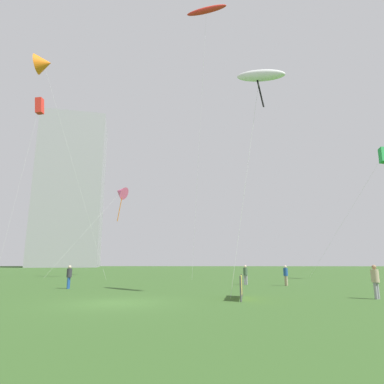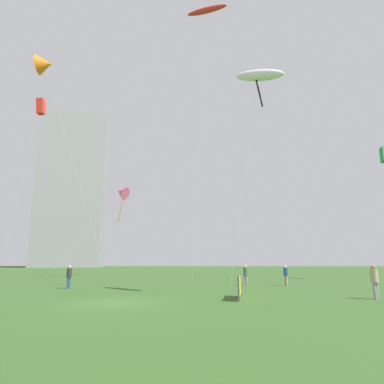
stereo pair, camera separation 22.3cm
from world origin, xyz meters
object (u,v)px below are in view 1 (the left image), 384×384
kite_flying_0 (206,10)px  kite_flying_2 (383,156)px  kite_flying_1 (121,192)px  event_banner (241,286)px  person_standing_0 (286,274)px  distant_highrise_0 (72,192)px  person_standing_1 (69,275)px  kite_flying_5 (260,76)px  kite_flying_4 (40,106)px  person_standing_3 (245,273)px  person_standing_2 (375,279)px  kite_flying_3 (44,64)px

kite_flying_0 → kite_flying_2: size_ratio=2.19×
kite_flying_1 → event_banner: 33.88m
kite_flying_1 → person_standing_0: bearing=-46.0°
distant_highrise_0 → person_standing_1: bearing=-81.6°
kite_flying_0 → kite_flying_5: kite_flying_0 is taller
kite_flying_0 → kite_flying_5: (3.04, -14.08, -17.24)m
kite_flying_1 → kite_flying_4: bearing=-124.7°
person_standing_0 → person_standing_3: person_standing_3 is taller
person_standing_1 → kite_flying_2: 33.23m
kite_flying_1 → event_banner: (14.01, -28.76, -11.17)m
kite_flying_0 → kite_flying_2: (18.95, 1.85, -17.27)m
person_standing_0 → person_standing_3: size_ratio=0.99×
kite_flying_2 → person_standing_0: bearing=-150.1°
person_standing_3 → distant_highrise_0: bearing=132.6°
person_standing_1 → person_standing_3: (12.89, 4.63, -0.01)m
person_standing_2 → distant_highrise_0: (-60.28, 104.91, 27.88)m
person_standing_1 → kite_flying_2: size_ratio=0.11×
person_standing_0 → person_standing_3: 3.22m
person_standing_2 → kite_flying_3: (-26.09, 13.95, 22.17)m
person_standing_2 → kite_flying_2: size_ratio=0.12×
person_standing_0 → kite_flying_3: 32.95m
kite_flying_1 → kite_flying_5: 31.84m
distant_highrise_0 → kite_flying_3: bearing=-84.0°
kite_flying_4 → distant_highrise_0: 93.15m
kite_flying_0 → kite_flying_5: bearing=-77.8°
kite_flying_1 → kite_flying_4: size_ratio=0.61×
kite_flying_0 → kite_flying_1: bearing=132.8°
kite_flying_1 → person_standing_2: bearing=-54.1°
person_standing_1 → kite_flying_1: size_ratio=0.12×
person_standing_2 → kite_flying_3: kite_flying_3 is taller
person_standing_0 → person_standing_2: person_standing_2 is taller
kite_flying_5 → person_standing_0: bearing=71.0°
person_standing_3 → kite_flying_5: bearing=-77.0°
kite_flying_3 → kite_flying_2: bearing=4.5°
kite_flying_1 → kite_flying_4: 15.53m
kite_flying_0 → event_banner: 33.35m
kite_flying_3 → event_banner: (19.32, -14.05, -22.51)m
person_standing_0 → distant_highrise_0: (-58.08, 95.50, 27.95)m
kite_flying_4 → person_standing_0: bearing=-18.0°
kite_flying_2 → kite_flying_3: 38.35m
person_standing_2 → event_banner: (-6.77, -0.10, -0.34)m
kite_flying_0 → person_standing_3: bearing=-57.1°
event_banner → kite_flying_4: bearing=140.1°
kite_flying_2 → kite_flying_3: kite_flying_3 is taller
kite_flying_5 → distant_highrise_0: (-55.16, 103.96, 15.77)m
kite_flying_5 → event_banner: (-1.65, -1.05, -12.45)m
person_standing_1 → kite_flying_4: (-10.13, 12.00, 19.21)m
event_banner → person_standing_0: bearing=64.4°
person_standing_0 → event_banner: (-4.56, -9.51, -0.27)m
person_standing_2 → kite_flying_0: kite_flying_0 is taller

